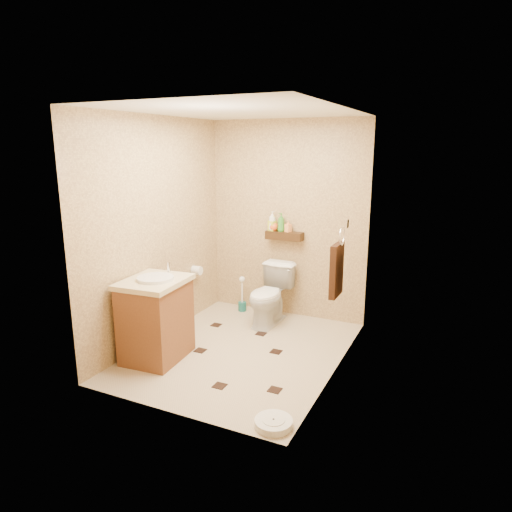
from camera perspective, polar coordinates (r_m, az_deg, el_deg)
The scene contains 19 objects.
ground at distance 4.87m, azimuth -1.83°, elevation -11.76°, with size 2.50×2.50×0.00m, color #C0AE8D.
wall_back at distance 5.61m, azimuth 3.89°, elevation 4.49°, with size 2.00×0.04×2.40m, color tan.
wall_front at distance 3.45m, azimuth -11.44°, elevation -1.54°, with size 2.00×0.04×2.40m, color tan.
wall_left at distance 5.02m, azimuth -12.18°, elevation 3.13°, with size 0.04×2.50×2.40m, color tan.
wall_right at distance 4.14m, azimuth 10.48°, elevation 1.01°, with size 0.04×2.50×2.40m, color tan.
ceiling at distance 4.41m, azimuth -2.08°, elevation 17.68°, with size 2.00×2.50×0.02m, color silver.
wall_shelf at distance 5.57m, azimuth 3.56°, elevation 2.55°, with size 0.46×0.14×0.10m, color #35210E.
floor_accents at distance 4.81m, azimuth -1.94°, elevation -12.06°, with size 1.32×1.33×0.01m.
toilet at distance 5.45m, azimuth 1.70°, elevation -4.90°, with size 0.40×0.70×0.71m, color white.
vanity at distance 4.67m, azimuth -12.39°, elevation -7.56°, with size 0.60×0.71×0.95m.
bathroom_scale at distance 3.71m, azimuth 2.20°, elevation -20.12°, with size 0.32×0.32×0.06m.
toilet_brush at distance 5.92m, azimuth -1.74°, elevation -5.37°, with size 0.11×0.11×0.46m.
towel_ring at distance 4.46m, azimuth 10.09°, elevation -1.44°, with size 0.12×0.30×0.76m.
toilet_paper at distance 5.63m, azimuth -7.41°, elevation -1.79°, with size 0.12×0.11×0.12m.
bottle_a at distance 5.60m, azimuth 2.04°, elevation 4.40°, with size 0.09×0.09×0.24m, color white.
bottle_b at distance 5.61m, azimuth 2.05°, elevation 4.11°, with size 0.08×0.08×0.18m, color #C6D12C.
bottle_c at distance 5.60m, azimuth 2.24°, elevation 3.89°, with size 0.11×0.11×0.14m, color #E1541A.
bottle_d at distance 5.56m, azimuth 3.16°, elevation 4.24°, with size 0.09×0.09×0.23m, color #37872D.
bottle_e at distance 5.53m, azimuth 4.04°, elevation 3.75°, with size 0.06×0.07×0.14m, color #FB9D53.
Camera 1 is at (2.01, -3.91, 2.09)m, focal length 32.00 mm.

